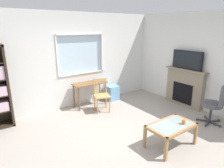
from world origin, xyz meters
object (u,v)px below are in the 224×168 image
object	(u,v)px
fireplace	(185,87)
sippy_cup	(184,122)
office_chair	(216,102)
plastic_drawer_unit	(112,93)
wooden_chair	(101,95)
desk_under_window	(90,87)
tv	(187,60)
coffee_table	(171,128)

from	to	relation	value
fireplace	sippy_cup	distance (m)	2.22
office_chair	plastic_drawer_unit	bearing A→B (deg)	110.06
wooden_chair	office_chair	xyz separation A→B (m)	(1.78, -2.25, 0.09)
wooden_chair	fireplace	world-z (taller)	fireplace
wooden_chair	office_chair	distance (m)	2.87
fireplace	desk_under_window	bearing A→B (deg)	145.01
plastic_drawer_unit	fireplace	size ratio (longest dim) A/B	0.37
wooden_chair	tv	world-z (taller)	tv
coffee_table	sippy_cup	size ratio (longest dim) A/B	10.46
desk_under_window	coffee_table	bearing A→B (deg)	-84.83
plastic_drawer_unit	sippy_cup	xyz separation A→B (m)	(-0.36, -2.91, 0.27)
tv	office_chair	xyz separation A→B (m)	(-0.42, -1.16, -0.81)
fireplace	tv	xyz separation A→B (m)	(-0.02, -0.00, 0.81)
sippy_cup	wooden_chair	bearing A→B (deg)	99.35
sippy_cup	office_chair	bearing A→B (deg)	3.85
desk_under_window	fireplace	distance (m)	2.79
coffee_table	desk_under_window	bearing A→B (deg)	95.17
plastic_drawer_unit	coffee_table	xyz separation A→B (m)	(-0.57, -2.79, 0.16)
coffee_table	sippy_cup	bearing A→B (deg)	-28.80
coffee_table	wooden_chair	bearing A→B (deg)	94.53
tv	coffee_table	distance (m)	2.52
wooden_chair	coffee_table	xyz separation A→B (m)	(0.18, -2.22, -0.08)
wooden_chair	plastic_drawer_unit	xyz separation A→B (m)	(0.75, 0.57, -0.23)
fireplace	sippy_cup	xyz separation A→B (m)	(-1.83, -1.26, -0.05)
coffee_table	office_chair	bearing A→B (deg)	-0.76
desk_under_window	plastic_drawer_unit	size ratio (longest dim) A/B	2.14
sippy_cup	coffee_table	bearing A→B (deg)	151.20
plastic_drawer_unit	tv	world-z (taller)	tv
desk_under_window	wooden_chair	size ratio (longest dim) A/B	1.09
plastic_drawer_unit	sippy_cup	world-z (taller)	sippy_cup
office_chair	fireplace	bearing A→B (deg)	69.43
fireplace	wooden_chair	bearing A→B (deg)	153.91
plastic_drawer_unit	fireplace	world-z (taller)	fireplace
plastic_drawer_unit	sippy_cup	distance (m)	2.94
plastic_drawer_unit	sippy_cup	bearing A→B (deg)	-97.15
fireplace	coffee_table	xyz separation A→B (m)	(-2.04, -1.14, -0.17)
desk_under_window	sippy_cup	bearing A→B (deg)	-80.91
plastic_drawer_unit	tv	xyz separation A→B (m)	(1.45, -1.65, 1.14)
tv	sippy_cup	world-z (taller)	tv
desk_under_window	sippy_cup	distance (m)	2.89
plastic_drawer_unit	office_chair	size ratio (longest dim) A/B	0.46
office_chair	sippy_cup	bearing A→B (deg)	-176.15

